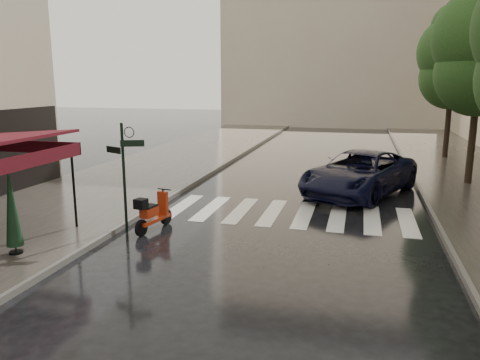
% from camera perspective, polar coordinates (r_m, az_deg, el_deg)
% --- Properties ---
extents(ground, '(120.00, 120.00, 0.00)m').
position_cam_1_polar(ground, '(10.80, -15.43, -11.43)').
color(ground, black).
rests_on(ground, ground).
extents(sidewalk_near, '(6.00, 60.00, 0.12)m').
position_cam_1_polar(sidewalk_near, '(23.05, -10.45, 1.37)').
color(sidewalk_near, '#38332D').
rests_on(sidewalk_near, ground).
extents(curb_near, '(0.12, 60.00, 0.16)m').
position_cam_1_polar(curb_near, '(21.95, -3.20, 1.07)').
color(curb_near, '#595651').
rests_on(curb_near, ground).
extents(curb_far, '(0.12, 60.00, 0.16)m').
position_cam_1_polar(curb_far, '(21.08, 20.53, -0.13)').
color(curb_far, '#595651').
rests_on(curb_far, ground).
extents(crosswalk, '(7.85, 3.20, 0.01)m').
position_cam_1_polar(crosswalk, '(15.28, 5.88, -4.08)').
color(crosswalk, silver).
rests_on(crosswalk, ground).
extents(signpost, '(1.17, 0.29, 3.10)m').
position_cam_1_polar(signpost, '(13.36, -13.97, 1.35)').
color(signpost, black).
rests_on(signpost, ground).
extents(backdrop_building, '(22.00, 6.00, 20.00)m').
position_cam_1_polar(backdrop_building, '(46.94, 12.44, 18.76)').
color(backdrop_building, '#C0AA93').
rests_on(backdrop_building, ground).
extents(tree_far, '(3.80, 3.80, 8.16)m').
position_cam_1_polar(tree_far, '(27.94, 24.61, 13.45)').
color(tree_far, black).
rests_on(tree_far, sidewalk_far).
extents(scooter, '(0.62, 1.67, 1.10)m').
position_cam_1_polar(scooter, '(13.60, -10.61, -4.02)').
color(scooter, black).
rests_on(scooter, ground).
extents(parked_car, '(4.83, 6.43, 1.62)m').
position_cam_1_polar(parked_car, '(18.20, 14.37, 0.82)').
color(parked_car, black).
rests_on(parked_car, ground).
extents(parasol_back, '(0.40, 0.40, 2.14)m').
position_cam_1_polar(parasol_back, '(12.38, -26.08, -3.02)').
color(parasol_back, black).
rests_on(parasol_back, sidewalk_near).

